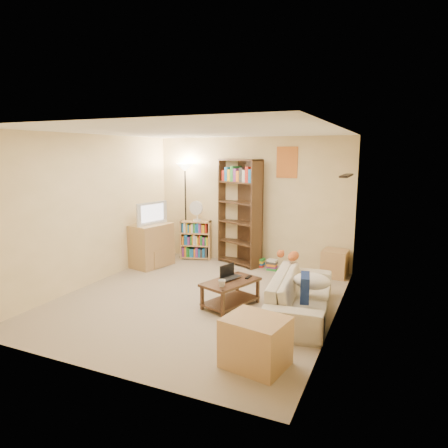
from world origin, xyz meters
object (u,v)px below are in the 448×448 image
(sofa, at_px, (301,295))
(side_table, at_px, (335,263))
(tall_bookshelf, at_px, (240,210))
(desk_fan, at_px, (196,210))
(tabby_cat, at_px, (291,256))
(end_cabinet, at_px, (256,342))
(coffee_table, at_px, (231,290))
(floor_lamp, at_px, (185,183))
(short_bookshelf, at_px, (196,240))
(mug, at_px, (222,283))
(laptop, at_px, (233,279))
(tv_stand, at_px, (150,245))
(television, at_px, (149,213))

(sofa, xyz_separation_m, side_table, (0.17, 1.92, -0.03))
(tall_bookshelf, distance_m, desk_fan, 0.94)
(sofa, relative_size, tabby_cat, 4.48)
(side_table, distance_m, end_cabinet, 3.46)
(sofa, xyz_separation_m, coffee_table, (-1.00, -0.12, -0.04))
(coffee_table, xyz_separation_m, floor_lamp, (-1.92, 2.12, 1.34))
(short_bookshelf, bearing_deg, floor_lamp, 164.89)
(coffee_table, bearing_deg, tabby_cat, 69.99)
(mug, height_order, side_table, side_table)
(laptop, xyz_separation_m, tv_stand, (-2.27, 1.24, 0.02))
(sofa, height_order, end_cabinet, sofa)
(mug, bearing_deg, laptop, 84.55)
(floor_lamp, height_order, end_cabinet, floor_lamp)
(tv_stand, height_order, tall_bookshelf, tall_bookshelf)
(coffee_table, height_order, floor_lamp, floor_lamp)
(sofa, xyz_separation_m, short_bookshelf, (-2.68, 2.00, 0.13))
(sofa, bearing_deg, end_cabinet, 169.14)
(floor_lamp, bearing_deg, sofa, -34.50)
(sofa, height_order, short_bookshelf, short_bookshelf)
(short_bookshelf, distance_m, side_table, 2.86)
(short_bookshelf, distance_m, end_cabinet, 4.36)
(tall_bookshelf, relative_size, side_table, 4.26)
(sofa, bearing_deg, laptop, 87.50)
(television, bearing_deg, side_table, -64.74)
(short_bookshelf, bearing_deg, television, -139.69)
(side_table, bearing_deg, coffee_table, -119.78)
(desk_fan, bearing_deg, side_table, -0.77)
(tv_stand, bearing_deg, side_table, 25.26)
(tabby_cat, xyz_separation_m, television, (-2.92, 0.48, 0.42))
(sofa, xyz_separation_m, tall_bookshelf, (-1.70, 2.00, 0.82))
(desk_fan, distance_m, end_cabinet, 4.37)
(short_bookshelf, height_order, side_table, short_bookshelf)
(tabby_cat, relative_size, end_cabinet, 0.70)
(side_table, bearing_deg, tall_bookshelf, 177.55)
(tabby_cat, relative_size, tv_stand, 0.53)
(tall_bookshelf, bearing_deg, sofa, -26.11)
(tabby_cat, height_order, end_cabinet, tabby_cat)
(laptop, height_order, mug, mug)
(sofa, bearing_deg, desk_fan, 46.95)
(coffee_table, distance_m, tv_stand, 2.60)
(tabby_cat, xyz_separation_m, mug, (-0.68, -1.10, -0.20))
(floor_lamp, bearing_deg, tabby_cat, -26.78)
(television, relative_size, desk_fan, 1.78)
(mug, bearing_deg, sofa, 21.63)
(floor_lamp, bearing_deg, desk_fan, -8.68)
(sofa, distance_m, end_cabinet, 1.53)
(sofa, xyz_separation_m, desk_fan, (-2.64, 1.96, 0.76))
(side_table, height_order, end_cabinet, end_cabinet)
(mug, xyz_separation_m, tall_bookshelf, (-0.69, 2.40, 0.67))
(coffee_table, bearing_deg, television, 169.66)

